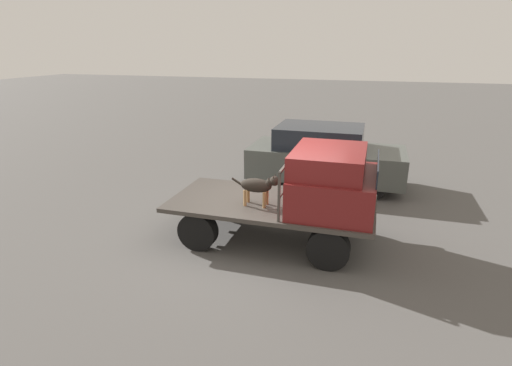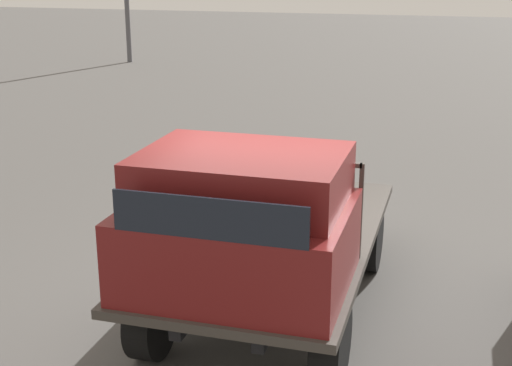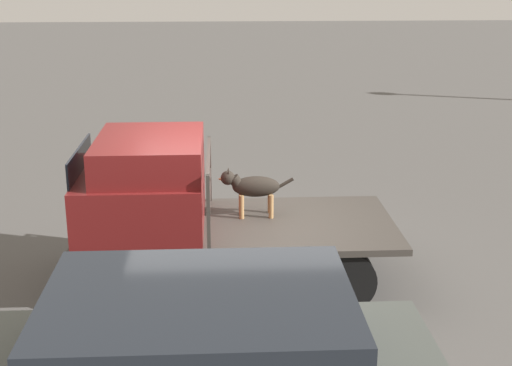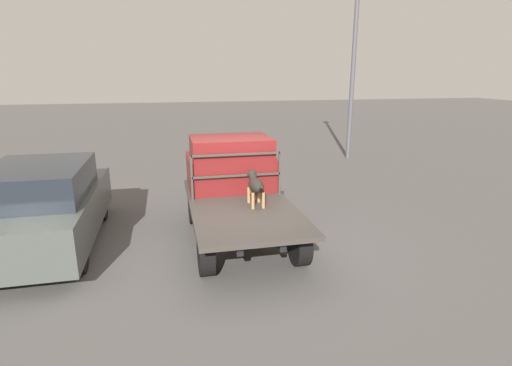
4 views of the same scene
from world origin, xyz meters
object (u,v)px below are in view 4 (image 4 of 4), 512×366
Objects in this scene: flatbed_truck at (240,213)px; dog at (255,185)px; light_pole_near at (355,33)px; parked_sedan at (44,206)px.

dog is (-0.18, -0.26, 0.60)m from flatbed_truck.
flatbed_truck is 9.70m from light_pole_near.
light_pole_near is (7.07, -5.27, 3.40)m from dog.
parked_sedan is 11.74m from light_pole_near.
parked_sedan is at bearing 80.42° from dog.
flatbed_truck is 0.68m from dog.
dog reaches higher than flatbed_truck.
flatbed_truck is at bearing -100.94° from parked_sedan.
parked_sedan is at bearing 81.53° from flatbed_truck.
parked_sedan is (0.53, 3.59, 0.23)m from flatbed_truck.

